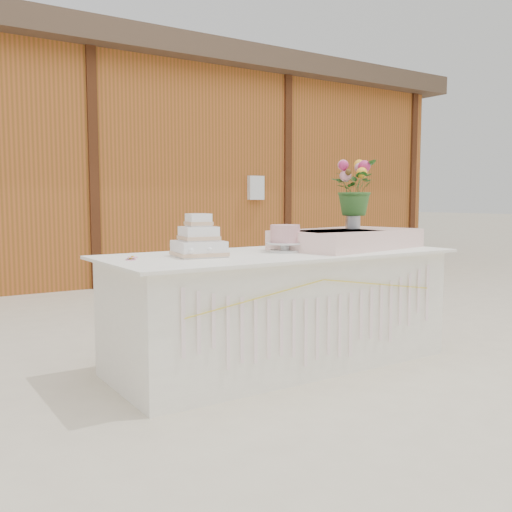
# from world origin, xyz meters

# --- Properties ---
(ground) EXTENTS (80.00, 80.00, 0.00)m
(ground) POSITION_xyz_m (0.00, 0.00, 0.00)
(ground) COLOR beige
(ground) RESTS_ON ground
(barn) EXTENTS (12.60, 4.60, 3.30)m
(barn) POSITION_xyz_m (-0.01, 5.99, 1.68)
(barn) COLOR #A34F22
(barn) RESTS_ON ground
(cake_table) EXTENTS (2.40, 1.00, 0.77)m
(cake_table) POSITION_xyz_m (0.00, -0.00, 0.39)
(cake_table) COLOR white
(cake_table) RESTS_ON ground
(wedding_cake) EXTENTS (0.34, 0.34, 0.27)m
(wedding_cake) POSITION_xyz_m (-0.60, 0.04, 0.86)
(wedding_cake) COLOR white
(wedding_cake) RESTS_ON cake_table
(pink_cake_stand) EXTENTS (0.26, 0.26, 0.18)m
(pink_cake_stand) POSITION_xyz_m (0.04, -0.00, 0.87)
(pink_cake_stand) COLOR silver
(pink_cake_stand) RESTS_ON cake_table
(satin_runner) EXTENTS (1.18, 0.82, 0.14)m
(satin_runner) POSITION_xyz_m (0.60, -0.00, 0.84)
(satin_runner) COLOR beige
(satin_runner) RESTS_ON cake_table
(flower_vase) EXTENTS (0.11, 0.11, 0.15)m
(flower_vase) POSITION_xyz_m (0.71, 0.05, 0.98)
(flower_vase) COLOR #B4B5B9
(flower_vase) RESTS_ON satin_runner
(bouquet) EXTENTS (0.49, 0.48, 0.41)m
(bouquet) POSITION_xyz_m (0.71, 0.05, 1.26)
(bouquet) COLOR #316227
(bouquet) RESTS_ON flower_vase
(loose_flowers) EXTENTS (0.15, 0.30, 0.02)m
(loose_flowers) POSITION_xyz_m (-0.98, 0.09, 0.78)
(loose_flowers) COLOR pink
(loose_flowers) RESTS_ON cake_table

